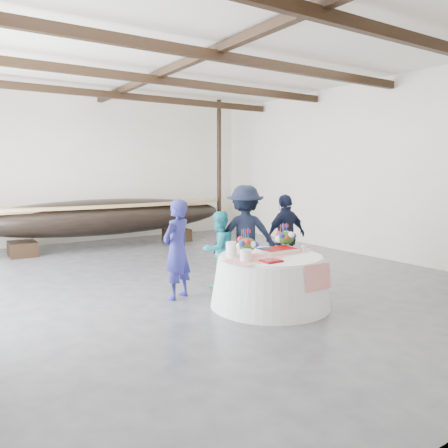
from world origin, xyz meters
TOP-DOWN VIEW (x-y plane):
  - floor at (0.00, 0.00)m, footprint 10.00×12.00m
  - wall_back at (0.00, 6.00)m, footprint 10.00×0.02m
  - wall_right at (5.00, 0.00)m, footprint 0.02×12.00m
  - ceiling at (0.00, 0.00)m, footprint 10.00×12.00m
  - pavilion_structure at (0.00, 0.78)m, footprint 9.80×11.76m
  - longboat_display at (-0.35, 4.50)m, footprint 7.52×1.50m
  - banquet_table at (0.16, -2.31)m, footprint 1.98×1.98m
  - tabletop_items at (0.17, -2.17)m, footprint 1.91×1.03m
  - guest_woman_blue at (-0.94, -1.10)m, footprint 0.75×0.65m
  - guest_woman_teal at (0.07, -0.87)m, footprint 0.78×0.65m
  - guest_man_left at (0.64, -0.94)m, footprint 1.45×1.24m
  - guest_man_right at (1.61, -1.03)m, footprint 1.04×0.46m

SIDE VIEW (x-z plane):
  - floor at x=0.00m, z-range -0.01..0.01m
  - banquet_table at x=0.16m, z-range 0.00..0.85m
  - guest_woman_teal at x=0.07m, z-range 0.00..1.46m
  - guest_woman_blue at x=-0.94m, z-range 0.00..1.74m
  - guest_man_right at x=1.61m, z-range 0.00..1.75m
  - longboat_display at x=-0.35m, z-range 0.20..1.61m
  - guest_man_left at x=0.64m, z-range 0.00..1.95m
  - tabletop_items at x=0.17m, z-range 0.80..1.20m
  - wall_back at x=0.00m, z-range 0.00..4.50m
  - wall_right at x=5.00m, z-range 0.00..4.50m
  - pavilion_structure at x=0.00m, z-range 1.75..6.25m
  - ceiling at x=0.00m, z-range 4.50..4.50m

